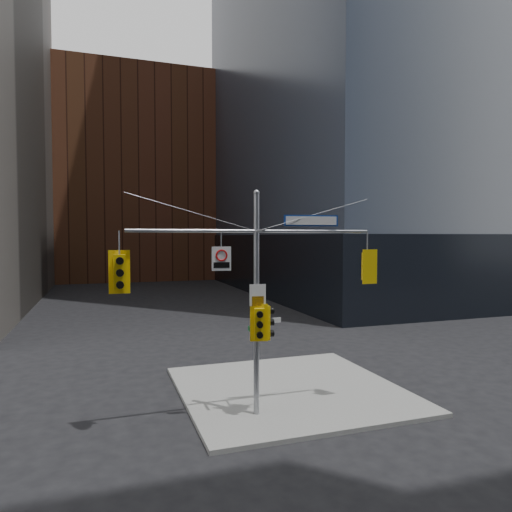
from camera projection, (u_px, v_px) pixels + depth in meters
ground at (280, 445)px, 12.72m from camera, size 160.00×160.00×0.00m
sidewalk_corner at (290, 389)px, 17.14m from camera, size 8.00×8.00×0.15m
podium_ne at (404, 261)px, 51.87m from camera, size 36.40×36.40×6.00m
brick_midrise at (133, 181)px, 66.97m from camera, size 26.00×20.00×28.00m
signal_assembly at (257, 281)px, 14.42m from camera, size 8.00×0.80×7.30m
traffic_light_west_arm at (120, 272)px, 13.07m from camera, size 0.60×0.47×1.27m
traffic_light_east_arm at (367, 266)px, 15.70m from camera, size 0.56×0.44×1.18m
traffic_light_pole_side at (266, 322)px, 14.59m from camera, size 0.43×0.36×1.09m
traffic_light_pole_front at (259, 324)px, 14.22m from camera, size 0.56×0.52×1.18m
street_sign_blade at (311, 221)px, 14.95m from camera, size 1.87×0.21×0.36m
regulatory_sign_arm at (221, 258)px, 13.99m from camera, size 0.59×0.12×0.74m
regulatory_sign_pole at (258, 296)px, 14.33m from camera, size 0.52×0.09×0.68m
street_blade_ew at (270, 321)px, 14.62m from camera, size 0.80×0.14×0.16m
street_blade_ns at (252, 330)px, 14.92m from camera, size 0.05×0.83×0.17m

